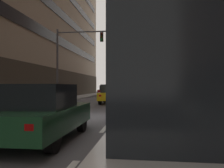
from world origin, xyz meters
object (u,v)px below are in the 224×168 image
object	(u,v)px
car_driving_1	(119,93)
pedestrian_0	(176,94)
car_parked_2	(151,96)
traffic_signal_0	(84,49)
taxi_driving_0	(111,94)
car_parked_0	(199,140)
car_driving_3	(106,91)
car_parked_1	(157,99)
car_parked_3	(147,91)
car_driving_2	(43,113)

from	to	relation	value
car_driving_1	pedestrian_0	world-z (taller)	pedestrian_0
car_parked_2	traffic_signal_0	distance (m)	9.72
taxi_driving_0	car_parked_0	distance (m)	19.23
pedestrian_0	car_driving_3	bearing A→B (deg)	109.21
car_driving_3	car_parked_1	world-z (taller)	car_parked_1
car_driving_3	traffic_signal_0	xyz separation A→B (m)	(0.73, -18.11, 4.17)
car_parked_3	traffic_signal_0	distance (m)	7.16
pedestrian_0	car_parked_2	bearing A→B (deg)	-141.71
car_parked_1	car_driving_2	bearing A→B (deg)	-146.43
car_parked_0	car_parked_1	xyz separation A→B (m)	(0.00, 6.36, 0.08)
car_driving_2	car_parked_2	world-z (taller)	car_parked_2
car_driving_2	car_parked_0	bearing A→B (deg)	-49.57
traffic_signal_0	pedestrian_0	world-z (taller)	traffic_signal_0
taxi_driving_0	car_parked_2	bearing A→B (deg)	-64.93
traffic_signal_0	car_driving_1	bearing A→B (deg)	73.56
car_driving_1	car_driving_2	distance (m)	22.67
car_driving_3	pedestrian_0	distance (m)	24.88
car_parked_0	car_parked_2	bearing A→B (deg)	90.00
car_driving_1	pedestrian_0	xyz separation A→B (m)	(5.02, -13.64, 0.29)
car_driving_3	car_parked_1	xyz separation A→B (m)	(6.55, -30.23, 0.25)
car_driving_1	pedestrian_0	bearing A→B (deg)	-69.80
taxi_driving_0	pedestrian_0	bearing A→B (deg)	-49.59
car_parked_1	pedestrian_0	bearing A→B (deg)	76.34
car_parked_0	car_parked_1	size ratio (longest dim) A/B	0.93
car_driving_3	car_parked_0	distance (m)	37.17
pedestrian_0	car_driving_2	bearing A→B (deg)	-119.45
car_driving_2	car_parked_3	world-z (taller)	car_parked_3
car_driving_1	car_parked_2	world-z (taller)	car_parked_2
car_driving_2	car_parked_2	xyz separation A→B (m)	(3.46, 7.74, 0.21)
car_parked_0	pedestrian_0	bearing A→B (deg)	82.88
car_driving_1	car_parked_3	xyz separation A→B (m)	(3.38, -6.81, 0.35)
car_driving_2	car_driving_1	bearing A→B (deg)	89.79
car_driving_3	car_parked_3	xyz separation A→B (m)	(6.55, -16.66, 0.27)
car_parked_2	car_parked_3	bearing A→B (deg)	90.00
taxi_driving_0	car_driving_3	bearing A→B (deg)	100.31
taxi_driving_0	car_parked_3	world-z (taller)	car_parked_3
pedestrian_0	taxi_driving_0	bearing A→B (deg)	130.41
traffic_signal_0	pedestrian_0	distance (m)	10.02
car_driving_1	pedestrian_0	distance (m)	14.54
car_driving_2	car_parked_1	bearing A→B (deg)	33.57
car_driving_2	car_parked_1	distance (m)	4.17
car_driving_1	traffic_signal_0	size ratio (longest dim) A/B	0.54
taxi_driving_0	traffic_signal_0	world-z (taller)	traffic_signal_0
taxi_driving_0	car_parked_2	xyz separation A→B (m)	(3.34, -7.13, 0.16)
car_driving_3	traffic_signal_0	size ratio (longest dim) A/B	0.61
car_parked_0	car_parked_1	bearing A→B (deg)	90.00
car_driving_1	car_parked_0	bearing A→B (deg)	-82.79
car_parked_0	traffic_signal_0	distance (m)	19.78
car_driving_1	car_driving_3	bearing A→B (deg)	107.82
pedestrian_0	traffic_signal_0	bearing A→B (deg)	144.18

